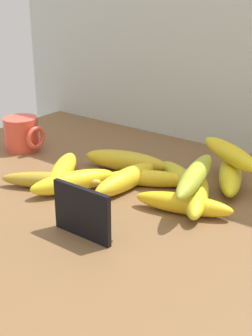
% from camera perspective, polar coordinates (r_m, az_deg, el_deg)
% --- Properties ---
extents(counter_top, '(1.10, 0.76, 0.03)m').
position_cam_1_polar(counter_top, '(0.85, 0.06, -5.35)').
color(counter_top, brown).
rests_on(counter_top, ground).
extents(back_wall, '(1.30, 0.02, 0.70)m').
position_cam_1_polar(back_wall, '(1.10, 13.29, 18.46)').
color(back_wall, beige).
rests_on(back_wall, ground).
extents(chalkboard_sign, '(0.11, 0.02, 0.08)m').
position_cam_1_polar(chalkboard_sign, '(0.74, -5.29, -5.56)').
color(chalkboard_sign, black).
rests_on(chalkboard_sign, counter_top).
extents(coffee_mug, '(0.09, 0.08, 0.08)m').
position_cam_1_polar(coffee_mug, '(1.13, -12.40, 4.04)').
color(coffee_mug, '#E34D38').
rests_on(coffee_mug, counter_top).
extents(banana_0, '(0.17, 0.08, 0.04)m').
position_cam_1_polar(banana_0, '(0.82, 6.95, -4.31)').
color(banana_0, yellow).
rests_on(banana_0, counter_top).
extents(banana_1, '(0.11, 0.17, 0.04)m').
position_cam_1_polar(banana_1, '(0.90, -6.39, -1.67)').
color(banana_1, yellow).
rests_on(banana_1, counter_top).
extents(banana_2, '(0.12, 0.19, 0.04)m').
position_cam_1_polar(banana_2, '(0.94, 12.47, -0.76)').
color(banana_2, yellow).
rests_on(banana_2, counter_top).
extents(banana_3, '(0.19, 0.09, 0.04)m').
position_cam_1_polar(banana_3, '(0.99, -0.02, 0.84)').
color(banana_3, gold).
rests_on(banana_3, counter_top).
extents(banana_4, '(0.17, 0.11, 0.03)m').
position_cam_1_polar(banana_4, '(0.92, 3.01, -1.26)').
color(banana_4, yellow).
rests_on(banana_4, counter_top).
extents(banana_5, '(0.11, 0.17, 0.04)m').
position_cam_1_polar(banana_5, '(0.85, 8.57, -3.31)').
color(banana_5, yellow).
rests_on(banana_5, counter_top).
extents(banana_6, '(0.12, 0.16, 0.04)m').
position_cam_1_polar(banana_6, '(0.95, -7.57, -0.21)').
color(banana_6, yellow).
rests_on(banana_6, counter_top).
extents(banana_7, '(0.19, 0.13, 0.03)m').
position_cam_1_polar(banana_7, '(0.92, -8.97, -1.50)').
color(banana_7, '#B79427').
rests_on(banana_7, counter_top).
extents(banana_8, '(0.05, 0.17, 0.04)m').
position_cam_1_polar(banana_8, '(0.90, 0.02, -1.37)').
color(banana_8, yellow).
rests_on(banana_8, counter_top).
extents(banana_9, '(0.17, 0.12, 0.04)m').
position_cam_1_polar(banana_9, '(0.92, 6.97, -1.31)').
color(banana_9, gold).
rests_on(banana_9, counter_top).
extents(banana_10, '(0.09, 0.20, 0.04)m').
position_cam_1_polar(banana_10, '(0.83, 8.32, -0.89)').
color(banana_10, '#A9B631').
rests_on(banana_10, banana_5).
extents(banana_11, '(0.18, 0.13, 0.04)m').
position_cam_1_polar(banana_11, '(0.93, 12.48, 1.69)').
color(banana_11, yellow).
rests_on(banana_11, banana_2).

